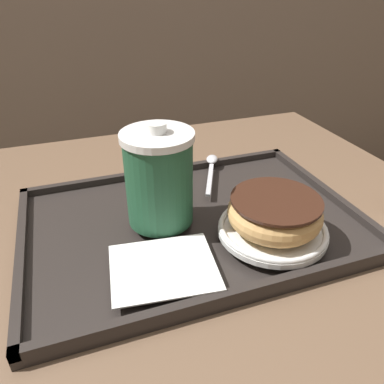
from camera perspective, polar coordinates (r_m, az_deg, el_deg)
name	(u,v)px	position (r m, az deg, el deg)	size (l,w,h in m)	color
cafe_table	(208,311)	(0.71, 2.42, -17.63)	(0.87, 0.88, 0.74)	brown
serving_tray	(192,223)	(0.59, 0.00, -4.79)	(0.51, 0.34, 0.02)	#282321
napkin_paper	(163,267)	(0.48, -4.39, -11.30)	(0.14, 0.13, 0.00)	white
coffee_cup_front	(159,178)	(0.53, -5.04, 2.18)	(0.10, 0.10, 0.15)	#235638
plate_with_chocolate_donut	(272,229)	(0.54, 12.15, -5.54)	(0.15, 0.15, 0.01)	white
donut_chocolate_glazed	(275,212)	(0.53, 12.49, -2.99)	(0.13, 0.13, 0.04)	tan
spoon	(211,165)	(0.71, 2.98, 4.17)	(0.08, 0.14, 0.01)	silver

